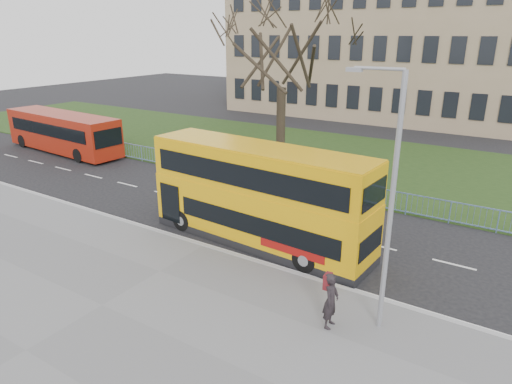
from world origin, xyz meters
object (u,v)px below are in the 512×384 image
yellow_bus (259,193)px  street_lamp (389,196)px  pedestrian (331,301)px  red_bus (63,132)px

yellow_bus → street_lamp: size_ratio=1.32×
street_lamp → pedestrian: bearing=-147.8°
yellow_bus → red_bus: bearing=169.2°
pedestrian → street_lamp: (1.15, 0.81, 3.23)m
pedestrian → street_lamp: 3.52m
red_bus → pedestrian: size_ratio=6.23×
pedestrian → red_bus: bearing=66.2°
yellow_bus → red_bus: 21.04m
pedestrian → street_lamp: street_lamp is taller
yellow_bus → red_bus: (-20.36, 5.25, -0.69)m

